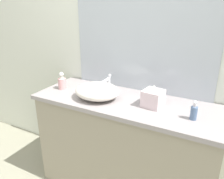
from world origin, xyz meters
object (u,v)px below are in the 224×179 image
at_px(sink_basin, 97,91).
at_px(lotion_bottle, 62,82).
at_px(tissue_box, 153,97).
at_px(soap_dispenser, 194,112).

xyz_separation_m(sink_basin, lotion_bottle, (-0.38, 0.03, 0.00)).
distance_m(sink_basin, tissue_box, 0.45).
xyz_separation_m(lotion_bottle, tissue_box, (0.83, 0.03, 0.01)).
distance_m(lotion_bottle, tissue_box, 0.83).
distance_m(sink_basin, soap_dispenser, 0.75).
height_order(sink_basin, soap_dispenser, soap_dispenser).
height_order(soap_dispenser, tissue_box, tissue_box).
bearing_deg(sink_basin, lotion_bottle, 175.69).
xyz_separation_m(sink_basin, tissue_box, (0.44, 0.06, 0.01)).
bearing_deg(soap_dispenser, tissue_box, 167.20).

